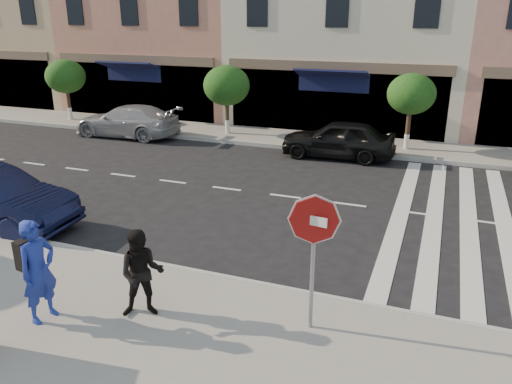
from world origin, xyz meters
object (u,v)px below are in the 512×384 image
object	(u,v)px
stop_sign	(314,233)
car_far_mid	(338,139)
car_far_left	(127,121)
walker	(142,274)
photographer	(38,271)

from	to	relation	value
stop_sign	car_far_mid	world-z (taller)	stop_sign
stop_sign	car_far_left	bearing A→B (deg)	143.29
walker	car_far_mid	world-z (taller)	walker
stop_sign	walker	bearing A→B (deg)	-158.87
stop_sign	car_far_mid	size ratio (longest dim) A/B	0.57
walker	car_far_left	distance (m)	15.27
photographer	car_far_mid	distance (m)	13.28
stop_sign	car_far_left	xyz separation A→B (m)	(-11.85, 11.72, -1.24)
stop_sign	photographer	bearing A→B (deg)	-154.60
car_far_left	stop_sign	bearing A→B (deg)	45.02
stop_sign	car_far_mid	distance (m)	11.83
walker	stop_sign	bearing A→B (deg)	-14.26
photographer	car_far_left	size ratio (longest dim) A/B	0.38
photographer	car_far_left	bearing A→B (deg)	38.17
photographer	car_far_mid	size ratio (longest dim) A/B	0.43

